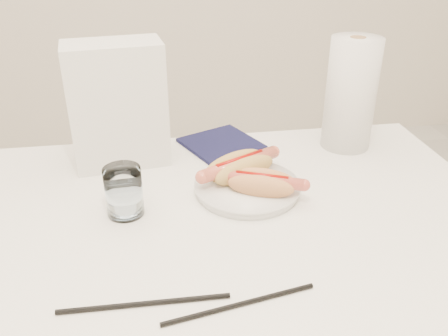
{
  "coord_description": "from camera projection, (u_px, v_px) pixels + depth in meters",
  "views": [
    {
      "loc": [
        -0.05,
        -0.68,
        1.24
      ],
      "look_at": [
        0.08,
        0.09,
        0.82
      ],
      "focal_mm": 37.95,
      "sensor_mm": 36.0,
      "label": 1
    }
  ],
  "objects": [
    {
      "name": "table",
      "position": [
        190.0,
        257.0,
        0.86
      ],
      "size": [
        1.2,
        0.8,
        0.75
      ],
      "color": "white",
      "rests_on": "ground"
    },
    {
      "name": "water_glass",
      "position": [
        124.0,
        191.0,
        0.86
      ],
      "size": [
        0.07,
        0.07,
        0.09
      ],
      "primitive_type": "cylinder",
      "color": "white",
      "rests_on": "table"
    },
    {
      "name": "hotdog_right",
      "position": [
        262.0,
        183.0,
        0.91
      ],
      "size": [
        0.16,
        0.11,
        0.04
      ],
      "rotation": [
        0.0,
        0.0,
        -0.4
      ],
      "color": "tan",
      "rests_on": "plate"
    },
    {
      "name": "navy_napkin",
      "position": [
        221.0,
        144.0,
        1.14
      ],
      "size": [
        0.21,
        0.21,
        0.01
      ],
      "primitive_type": "cube",
      "rotation": [
        0.0,
        0.0,
        0.43
      ],
      "color": "#101133",
      "rests_on": "table"
    },
    {
      "name": "chopstick_near",
      "position": [
        145.0,
        304.0,
        0.67
      ],
      "size": [
        0.25,
        0.01,
        0.01
      ],
      "primitive_type": "cylinder",
      "rotation": [
        0.0,
        1.57,
        -0.02
      ],
      "color": "black",
      "rests_on": "table"
    },
    {
      "name": "paper_towel_roll",
      "position": [
        351.0,
        94.0,
        1.08
      ],
      "size": [
        0.14,
        0.14,
        0.26
      ],
      "primitive_type": "cylinder",
      "rotation": [
        0.0,
        0.0,
        -0.27
      ],
      "color": "white",
      "rests_on": "table"
    },
    {
      "name": "chopstick_far",
      "position": [
        240.0,
        304.0,
        0.67
      ],
      "size": [
        0.23,
        0.05,
        0.01
      ],
      "primitive_type": "cylinder",
      "rotation": [
        0.0,
        1.57,
        0.19
      ],
      "color": "black",
      "rests_on": "table"
    },
    {
      "name": "hotdog_left",
      "position": [
        239.0,
        167.0,
        0.96
      ],
      "size": [
        0.17,
        0.13,
        0.05
      ],
      "rotation": [
        0.0,
        0.0,
        0.48
      ],
      "color": "tan",
      "rests_on": "plate"
    },
    {
      "name": "napkin_box",
      "position": [
        118.0,
        105.0,
        1.01
      ],
      "size": [
        0.21,
        0.14,
        0.27
      ],
      "primitive_type": "cube",
      "rotation": [
        0.0,
        0.0,
        0.13
      ],
      "color": "silver",
      "rests_on": "table"
    },
    {
      "name": "plate",
      "position": [
        247.0,
        189.0,
        0.94
      ],
      "size": [
        0.24,
        0.24,
        0.02
      ],
      "primitive_type": "cylinder",
      "rotation": [
        0.0,
        0.0,
        0.23
      ],
      "color": "white",
      "rests_on": "table"
    }
  ]
}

